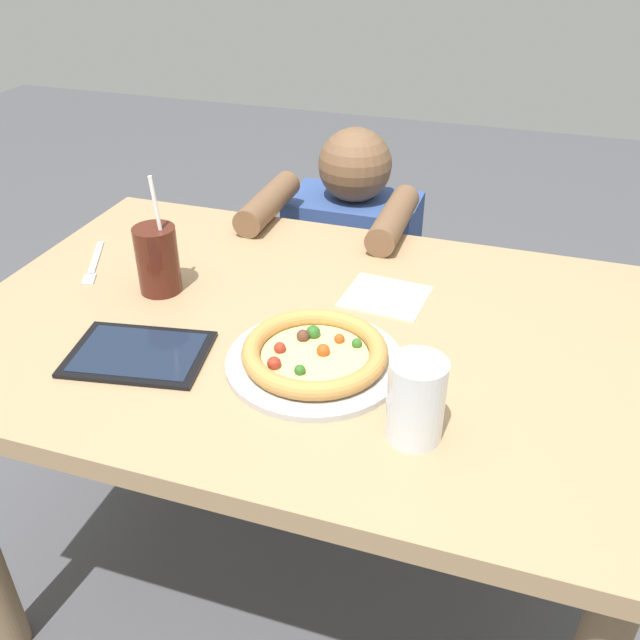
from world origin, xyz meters
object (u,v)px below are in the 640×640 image
(drink_cup_colored, at_px, (158,259))
(pizza_near, at_px, (315,355))
(water_cup_clear, at_px, (416,399))
(fork, at_px, (94,264))
(diner_seated, at_px, (351,293))
(tablet, at_px, (139,354))

(drink_cup_colored, bearing_deg, pizza_near, -21.45)
(water_cup_clear, height_order, fork, water_cup_clear)
(drink_cup_colored, xyz_separation_m, water_cup_clear, (0.58, -0.28, -0.00))
(diner_seated, bearing_deg, tablet, -99.96)
(drink_cup_colored, distance_m, diner_seated, 0.78)
(fork, bearing_deg, water_cup_clear, -22.75)
(fork, relative_size, tablet, 0.72)
(drink_cup_colored, xyz_separation_m, tablet, (0.08, -0.22, -0.07))
(tablet, bearing_deg, fork, 135.26)
(drink_cup_colored, height_order, fork, drink_cup_colored)
(pizza_near, distance_m, diner_seated, 0.87)
(fork, distance_m, diner_seated, 0.80)
(pizza_near, distance_m, water_cup_clear, 0.24)
(diner_seated, bearing_deg, drink_cup_colored, -109.76)
(water_cup_clear, height_order, tablet, water_cup_clear)
(tablet, relative_size, diner_seated, 0.29)
(water_cup_clear, relative_size, diner_seated, 0.15)
(fork, xyz_separation_m, diner_seated, (0.43, 0.59, -0.32))
(drink_cup_colored, height_order, water_cup_clear, drink_cup_colored)
(pizza_near, relative_size, drink_cup_colored, 1.26)
(fork, bearing_deg, pizza_near, -19.11)
(pizza_near, bearing_deg, tablet, -166.76)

